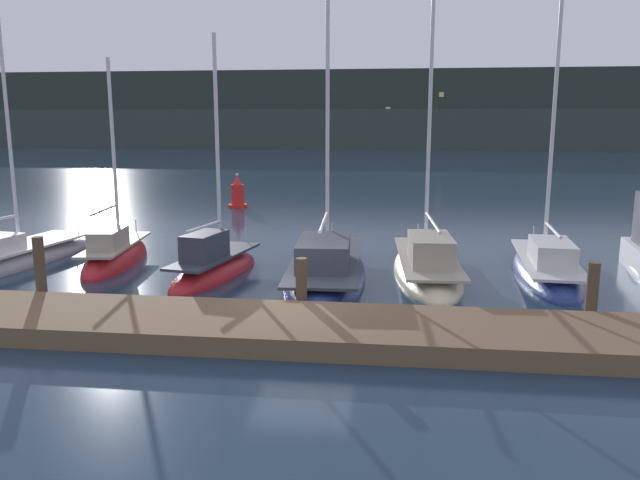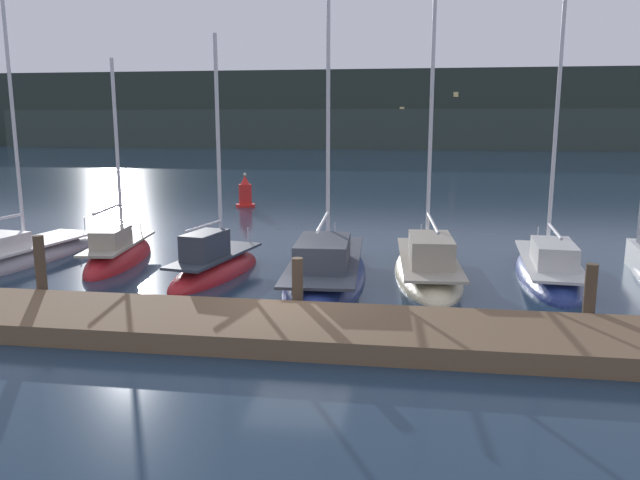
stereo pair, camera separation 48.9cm
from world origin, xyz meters
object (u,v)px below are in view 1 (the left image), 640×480
sailboat_berth_5 (326,274)px  channel_buoy (238,195)px  sailboat_berth_4 (214,271)px  sailboat_berth_3 (116,260)px  sailboat_berth_2 (4,263)px  sailboat_berth_7 (546,272)px  sailboat_berth_6 (427,269)px

sailboat_berth_5 → channel_buoy: (-6.72, 15.25, 0.57)m
sailboat_berth_4 → sailboat_berth_3: bearing=161.2°
sailboat_berth_2 → sailboat_berth_5: (10.85, -0.29, 0.01)m
sailboat_berth_3 → sailboat_berth_7: 14.15m
sailboat_berth_3 → sailboat_berth_5: bearing=-8.6°
sailboat_berth_4 → sailboat_berth_7: size_ratio=0.82×
sailboat_berth_5 → sailboat_berth_6: bearing=17.0°
sailboat_berth_7 → sailboat_berth_3: bearing=-179.6°
sailboat_berth_3 → sailboat_berth_7: sailboat_berth_7 is taller
sailboat_berth_2 → channel_buoy: size_ratio=5.34×
sailboat_berth_4 → sailboat_berth_7: (10.31, 1.40, -0.05)m
sailboat_berth_4 → channel_buoy: (-3.23, 15.45, 0.52)m
sailboat_berth_3 → sailboat_berth_6: (10.44, -0.16, 0.05)m
sailboat_berth_4 → sailboat_berth_5: sailboat_berth_5 is taller
sailboat_berth_2 → sailboat_berth_5: bearing=-1.5°
sailboat_berth_7 → channel_buoy: bearing=134.0°
sailboat_berth_5 → channel_buoy: bearing=113.8°
sailboat_berth_2 → sailboat_berth_5: 10.86m
sailboat_berth_3 → sailboat_berth_7: bearing=0.4°
sailboat_berth_4 → sailboat_berth_6: (6.60, 1.15, -0.01)m
sailboat_berth_3 → sailboat_berth_6: size_ratio=0.82×
sailboat_berth_3 → channel_buoy: (0.60, 14.14, 0.59)m
sailboat_berth_4 → channel_buoy: sailboat_berth_4 is taller
sailboat_berth_2 → sailboat_berth_3: (3.53, 0.82, -0.00)m
sailboat_berth_2 → channel_buoy: bearing=74.5°
channel_buoy → sailboat_berth_7: bearing=-46.0°
sailboat_berth_4 → sailboat_berth_5: bearing=3.2°
sailboat_berth_2 → sailboat_berth_5: sailboat_berth_5 is taller
sailboat_berth_6 → sailboat_berth_7: bearing=3.9°
sailboat_berth_2 → sailboat_berth_6: (13.97, 0.67, 0.05)m
sailboat_berth_5 → sailboat_berth_2: bearing=178.5°
sailboat_berth_6 → channel_buoy: 17.36m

